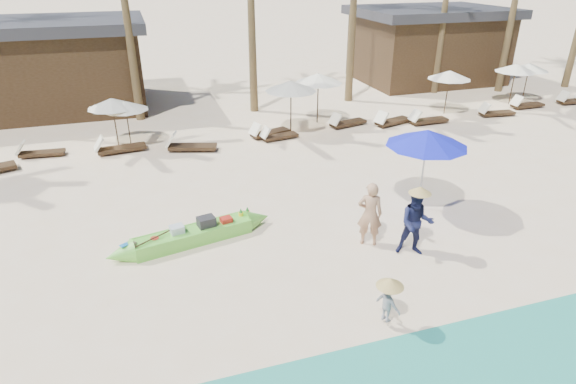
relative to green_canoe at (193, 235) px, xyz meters
name	(u,v)px	position (x,y,z in m)	size (l,w,h in m)	color
ground	(309,275)	(2.44, -2.39, -0.22)	(240.00, 240.00, 0.00)	beige
green_canoe	(193,235)	(0.00, 0.00, 0.00)	(5.01, 1.34, 0.64)	#61C33B
tourist	(370,214)	(4.43, -1.49, 0.67)	(0.65, 0.43, 1.78)	tan
vendor_green	(416,223)	(5.32, -2.27, 0.67)	(0.87, 0.67, 1.78)	#161A3C
vendor_yellow	(388,302)	(3.34, -4.55, 0.42)	(0.59, 0.34, 0.91)	gray
blue_umbrella	(427,138)	(6.78, -0.16, 2.06)	(2.34, 2.34, 2.52)	#99999E
resort_parasol_4	(112,103)	(-1.92, 8.40, 1.56)	(1.91, 1.91, 1.97)	#372616
lounger_4_left	(38,152)	(-4.84, 8.04, -0.02)	(1.73, 0.66, 0.58)	#372616
lounger_4_right	(118,148)	(-1.92, 7.56, 0.00)	(1.98, 0.81, 0.66)	#372616
resort_parasol_5	(125,106)	(-1.43, 8.29, 1.44)	(1.79, 1.79, 1.84)	#372616
lounger_5_left	(189,145)	(0.76, 6.94, 0.01)	(2.05, 1.14, 0.67)	#372616
resort_parasol_6	(291,86)	(5.28, 7.82, 1.85)	(2.22, 2.22, 2.29)	#372616
lounger_6_left	(277,136)	(4.46, 7.12, -0.03)	(1.68, 0.75, 0.55)	#372616
lounger_6_right	(268,132)	(4.18, 7.63, -0.01)	(1.89, 1.07, 0.61)	#372616
resort_parasol_7	(318,78)	(6.92, 8.88, 1.84)	(2.21, 2.21, 2.28)	#372616
lounger_7_left	(346,122)	(7.93, 7.88, -0.01)	(1.91, 0.98, 0.62)	#372616
lounger_7_right	(391,121)	(9.99, 7.46, 0.00)	(1.98, 1.10, 0.64)	#372616
resort_parasol_8	(450,75)	(13.40, 8.31, 1.68)	(2.04, 2.04, 2.10)	#372616
lounger_8_left	(426,120)	(11.62, 7.11, 0.00)	(1.89, 0.62, 0.64)	#372616
resort_parasol_9	(516,68)	(17.64, 8.76, 1.67)	(2.03, 2.03, 2.09)	#372616
lounger_9_left	(495,112)	(15.46, 7.19, -0.02)	(1.81, 0.73, 0.60)	#372616
lounger_9_right	(526,104)	(17.88, 7.86, -0.01)	(1.81, 0.58, 0.61)	#372616
resort_parasol_10	(529,67)	(18.71, 9.01, 1.61)	(1.96, 1.96, 2.02)	#372616
lounger_10_left	(573,100)	(20.81, 7.77, -0.01)	(1.89, 0.72, 0.63)	#372616
pavilion_west	(34,66)	(-5.56, 15.11, 1.97)	(10.80, 6.60, 4.30)	#372616
pavilion_east	(427,44)	(16.44, 15.11, 1.98)	(8.80, 6.60, 4.30)	#372616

